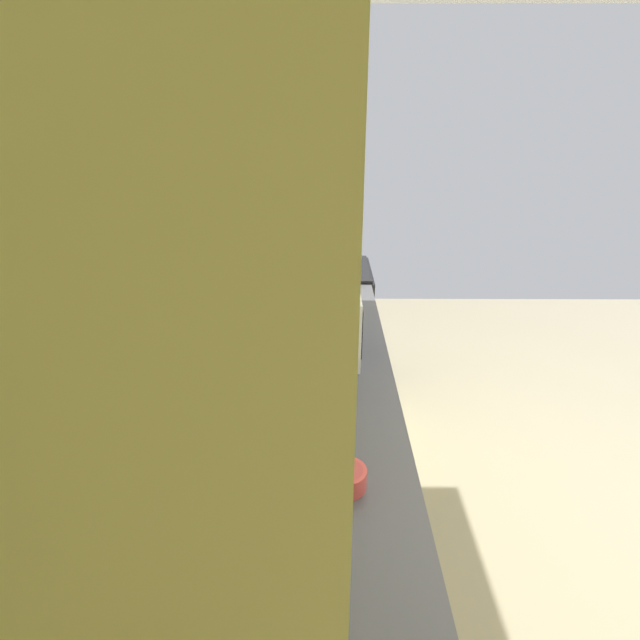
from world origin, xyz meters
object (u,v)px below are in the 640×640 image
Objects in this scene: microwave at (320,319)px; kettle at (335,290)px; bowl at (345,477)px; oven_range at (326,326)px.

microwave reaches higher than kettle.
kettle is (1.64, 0.00, 0.02)m from bowl.
kettle is at bearing -174.89° from oven_range.
microwave reaches higher than bowl.
oven_range reaches higher than kettle.
bowl is at bearing 180.00° from kettle.
oven_range is 2.26m from bowl.
oven_range is 1.39m from microwave.
oven_range is at bearing -1.69° from microwave.
kettle is at bearing -7.33° from microwave.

